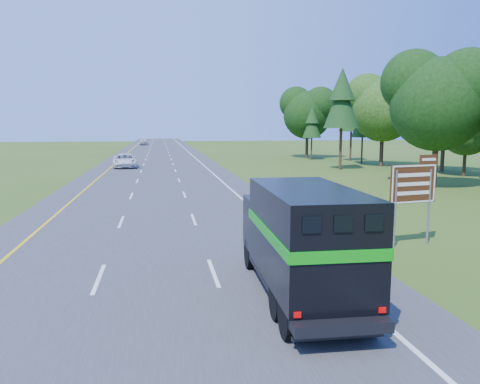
% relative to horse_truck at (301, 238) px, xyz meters
% --- Properties ---
extents(road, '(15.00, 260.00, 0.04)m').
position_rel_horse_truck_xyz_m(road, '(-3.99, 41.65, -1.73)').
color(road, '#38383A').
rests_on(road, ground).
extents(lane_markings, '(11.15, 260.00, 0.01)m').
position_rel_horse_truck_xyz_m(lane_markings, '(-3.99, 41.65, -1.70)').
color(lane_markings, yellow).
rests_on(lane_markings, road).
extents(horse_truck, '(2.48, 7.29, 3.20)m').
position_rel_horse_truck_xyz_m(horse_truck, '(0.00, 0.00, 0.00)').
color(horse_truck, black).
rests_on(horse_truck, road).
extents(white_suv, '(3.12, 5.93, 1.59)m').
position_rel_horse_truck_xyz_m(white_suv, '(-7.84, 43.81, -0.91)').
color(white_suv, silver).
rests_on(white_suv, road).
extents(far_car, '(2.20, 5.26, 1.78)m').
position_rel_horse_truck_xyz_m(far_car, '(-7.68, 110.02, -0.82)').
color(far_car, '#ACACB3').
rests_on(far_car, road).
extents(exit_sign, '(2.16, 0.43, 3.70)m').
position_rel_horse_truck_xyz_m(exit_sign, '(6.21, 4.92, 0.65)').
color(exit_sign, gray).
rests_on(exit_sign, ground).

